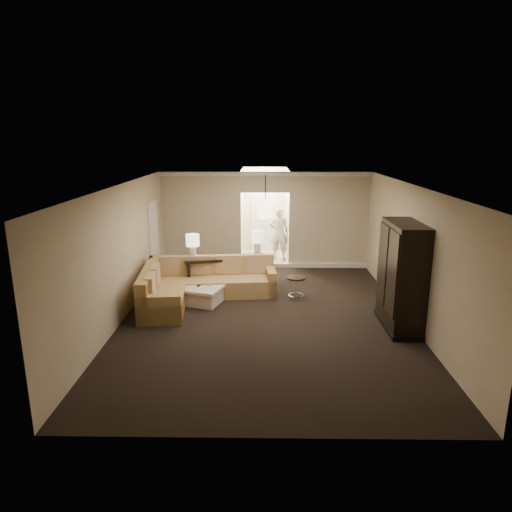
{
  "coord_description": "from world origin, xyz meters",
  "views": [
    {
      "loc": [
        -0.07,
        -9.06,
        3.73
      ],
      "look_at": [
        -0.22,
        1.2,
        1.06
      ],
      "focal_mm": 32.0,
      "sensor_mm": 36.0,
      "label": 1
    }
  ],
  "objects_px": {
    "sectional_sofa": "(197,285)",
    "coffee_table": "(202,293)",
    "armoire": "(401,278)",
    "person": "(279,231)",
    "drink_table": "(296,283)",
    "console_table": "(226,270)"
  },
  "relations": [
    {
      "from": "console_table",
      "to": "armoire",
      "type": "relative_size",
      "value": 1.01
    },
    {
      "from": "coffee_table",
      "to": "console_table",
      "type": "xyz_separation_m",
      "value": [
        0.49,
        1.0,
        0.28
      ]
    },
    {
      "from": "console_table",
      "to": "armoire",
      "type": "height_order",
      "value": "armoire"
    },
    {
      "from": "person",
      "to": "coffee_table",
      "type": "bearing_deg",
      "value": 78.95
    },
    {
      "from": "sectional_sofa",
      "to": "drink_table",
      "type": "distance_m",
      "value": 2.35
    },
    {
      "from": "armoire",
      "to": "person",
      "type": "distance_m",
      "value": 5.72
    },
    {
      "from": "sectional_sofa",
      "to": "coffee_table",
      "type": "relative_size",
      "value": 2.52
    },
    {
      "from": "sectional_sofa",
      "to": "person",
      "type": "relative_size",
      "value": 1.71
    },
    {
      "from": "drink_table",
      "to": "person",
      "type": "height_order",
      "value": "person"
    },
    {
      "from": "console_table",
      "to": "armoire",
      "type": "bearing_deg",
      "value": -48.83
    },
    {
      "from": "drink_table",
      "to": "person",
      "type": "relative_size",
      "value": 0.3
    },
    {
      "from": "console_table",
      "to": "person",
      "type": "relative_size",
      "value": 1.18
    },
    {
      "from": "person",
      "to": "drink_table",
      "type": "bearing_deg",
      "value": 109.75
    },
    {
      "from": "person",
      "to": "armoire",
      "type": "bearing_deg",
      "value": 128.41
    },
    {
      "from": "sectional_sofa",
      "to": "person",
      "type": "height_order",
      "value": "person"
    },
    {
      "from": "coffee_table",
      "to": "sectional_sofa",
      "type": "bearing_deg",
      "value": 136.14
    },
    {
      "from": "sectional_sofa",
      "to": "drink_table",
      "type": "relative_size",
      "value": 5.71
    },
    {
      "from": "coffee_table",
      "to": "armoire",
      "type": "relative_size",
      "value": 0.58
    },
    {
      "from": "sectional_sofa",
      "to": "coffee_table",
      "type": "height_order",
      "value": "sectional_sofa"
    },
    {
      "from": "coffee_table",
      "to": "console_table",
      "type": "height_order",
      "value": "console_table"
    },
    {
      "from": "coffee_table",
      "to": "armoire",
      "type": "height_order",
      "value": "armoire"
    },
    {
      "from": "console_table",
      "to": "armoire",
      "type": "distance_m",
      "value": 4.42
    }
  ]
}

